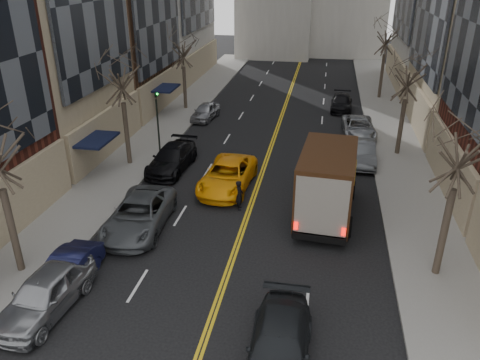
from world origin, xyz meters
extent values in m
cube|color=slate|center=(-9.00, 27.00, 0.07)|extent=(4.00, 66.00, 0.15)
cube|color=slate|center=(9.00, 27.00, 0.07)|extent=(4.00, 66.00, 0.15)
cube|color=black|center=(-10.00, 18.00, 2.40)|extent=(2.00, 3.00, 0.15)
cube|color=black|center=(-10.90, 18.00, 1.35)|extent=(0.20, 3.00, 2.50)
cube|color=black|center=(-10.00, 31.00, 2.40)|extent=(2.00, 3.00, 0.15)
cube|color=black|center=(-10.90, 31.00, 1.35)|extent=(0.20, 3.00, 2.50)
cylinder|color=#382D23|center=(-8.80, 8.00, 2.06)|extent=(0.30, 0.30, 3.83)
cylinder|color=#382D23|center=(-8.80, 20.00, 2.17)|extent=(0.30, 0.30, 4.05)
cylinder|color=#382D23|center=(-8.80, 33.00, 1.99)|extent=(0.30, 0.30, 3.69)
cylinder|color=#382D23|center=(8.80, 11.00, 2.13)|extent=(0.30, 0.30, 3.96)
cylinder|color=#382D23|center=(8.80, 25.00, 2.04)|extent=(0.30, 0.30, 3.78)
cylinder|color=#382D23|center=(8.80, 40.00, 2.22)|extent=(0.30, 0.30, 4.14)
cylinder|color=black|center=(-7.40, 22.00, 2.05)|extent=(0.12, 0.12, 3.80)
imported|color=black|center=(-7.40, 22.00, 4.40)|extent=(0.15, 0.18, 0.90)
sphere|color=#0CE526|center=(-7.25, 21.90, 4.35)|extent=(0.14, 0.14, 0.14)
cube|color=black|center=(4.03, 15.49, 0.60)|extent=(2.90, 7.15, 0.33)
cube|color=black|center=(4.21, 18.05, 1.69)|extent=(2.70, 2.04, 2.29)
cube|color=black|center=(3.98, 14.89, 2.19)|extent=(3.00, 5.53, 3.28)
cube|color=black|center=(3.78, 12.13, 0.60)|extent=(2.52, 0.38, 0.33)
cube|color=red|center=(2.69, 12.19, 1.09)|extent=(0.20, 0.08, 0.38)
cube|color=red|center=(4.87, 12.03, 1.09)|extent=(0.20, 0.08, 0.38)
cube|color=gold|center=(2.66, 15.04, 2.84)|extent=(0.11, 0.98, 0.98)
cube|color=gold|center=(5.32, 14.85, 2.84)|extent=(0.11, 0.98, 0.98)
cylinder|color=black|center=(2.91, 17.87, 0.52)|extent=(0.38, 1.07, 1.05)
cylinder|color=black|center=(5.48, 17.69, 0.52)|extent=(0.38, 1.07, 1.05)
cylinder|color=black|center=(2.61, 13.73, 0.52)|extent=(0.38, 1.07, 1.05)
cylinder|color=black|center=(5.18, 13.54, 0.52)|extent=(0.38, 1.07, 1.05)
imported|color=black|center=(2.71, 4.90, 0.74)|extent=(2.07, 5.08, 1.47)
cube|color=black|center=(2.71, 5.64, 1.33)|extent=(0.13, 0.04, 0.09)
cube|color=blue|center=(2.71, 5.61, 1.33)|extent=(0.10, 0.01, 0.06)
imported|color=#FFA60A|center=(-1.72, 17.77, 0.80)|extent=(2.96, 5.87, 1.59)
imported|color=black|center=(-0.54, 15.29, 0.84)|extent=(0.51, 0.68, 1.68)
imported|color=#929499|center=(-6.30, 5.92, 0.82)|extent=(2.35, 4.95, 1.64)
imported|color=black|center=(-6.30, 7.48, 0.67)|extent=(1.44, 4.10, 1.35)
imported|color=#494C50|center=(-5.10, 12.42, 0.79)|extent=(2.92, 5.83, 1.59)
imported|color=black|center=(-5.79, 19.77, 0.76)|extent=(2.42, 5.36, 1.52)
imported|color=#999BA0|center=(-6.30, 30.48, 0.68)|extent=(2.04, 4.13, 1.36)
imported|color=#4C5054|center=(6.30, 23.08, 0.73)|extent=(1.60, 4.45, 1.46)
imported|color=#A5A8AD|center=(6.30, 28.46, 0.70)|extent=(2.63, 5.20, 1.41)
imported|color=black|center=(5.10, 35.44, 0.66)|extent=(2.00, 4.63, 1.33)
camera|label=1|loc=(3.54, -6.70, 12.22)|focal=35.00mm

